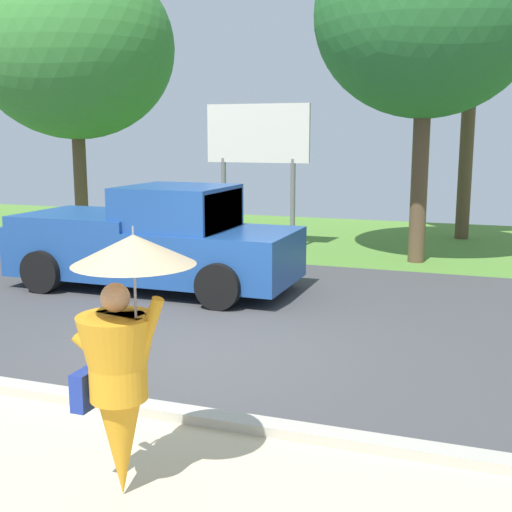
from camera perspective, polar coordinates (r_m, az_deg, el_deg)
ground_plane at (r=11.40m, az=1.04°, el=-3.86°), size 40.00×22.00×0.20m
monk_pedestrian at (r=5.11m, az=-11.54°, el=-9.34°), size 1.03×0.91×2.13m
pickup_truck at (r=12.08m, az=-8.74°, el=1.29°), size 5.20×2.28×1.88m
roadside_billboard at (r=16.15m, az=0.15°, el=9.69°), size 2.60×0.12×3.50m
tree_left_far at (r=18.73m, az=18.40°, el=19.50°), size 3.67×3.67×7.59m
tree_center_back at (r=19.06m, az=-15.49°, el=17.03°), size 5.36×5.36×7.51m
tree_right_mid at (r=14.93m, az=14.58°, el=19.58°), size 4.69×4.69×7.36m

